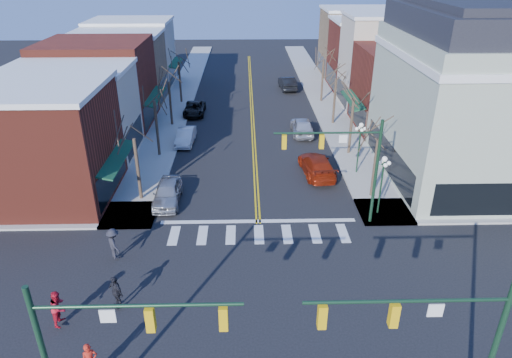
{
  "coord_description": "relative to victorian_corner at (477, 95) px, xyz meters",
  "views": [
    {
      "loc": [
        -0.8,
        -18.26,
        16.07
      ],
      "look_at": [
        -0.13,
        8.52,
        2.8
      ],
      "focal_mm": 32.0,
      "sensor_mm": 36.0,
      "label": 1
    }
  ],
  "objects": [
    {
      "name": "bldg_left_tan",
      "position": [
        -32.0,
        21.25,
        -2.76
      ],
      "size": [
        10.0,
        7.5,
        7.8
      ],
      "primitive_type": "cube",
      "color": "#A07F58",
      "rests_on": "ground"
    },
    {
      "name": "pedestrian_dark_a",
      "position": [
        -23.8,
        -14.87,
        -5.6
      ],
      "size": [
        1.09,
        1.04,
        1.82
      ],
      "primitive_type": "imported",
      "rotation": [
        0.0,
        0.0,
        -0.74
      ],
      "color": "black",
      "rests_on": "sidewalk_left"
    },
    {
      "name": "pedestrian_dark_b",
      "position": [
        -24.93,
        -10.74,
        -5.55
      ],
      "size": [
        1.3,
        1.42,
        1.92
      ],
      "primitive_type": "imported",
      "rotation": [
        0.0,
        0.0,
        2.19
      ],
      "color": "black",
      "rests_on": "sidewalk_left"
    },
    {
      "name": "car_left_mid",
      "position": [
        -22.9,
        7.43,
        -5.95
      ],
      "size": [
        1.66,
        4.33,
        1.41
      ],
      "primitive_type": "imported",
      "rotation": [
        0.0,
        0.0,
        -0.04
      ],
      "color": "silver",
      "rests_on": "ground"
    },
    {
      "name": "car_right_near",
      "position": [
        -11.56,
        0.43,
        -5.86
      ],
      "size": [
        2.74,
        5.7,
        1.6
      ],
      "primitive_type": "imported",
      "rotation": [
        0.0,
        0.0,
        3.23
      ],
      "color": "#98240D",
      "rests_on": "ground"
    },
    {
      "name": "bldg_left_stucco_a",
      "position": [
        -32.0,
        5.0,
        -2.91
      ],
      "size": [
        10.0,
        7.0,
        7.5
      ],
      "primitive_type": "cube",
      "color": "#C1B39F",
      "rests_on": "ground"
    },
    {
      "name": "sidewalk_right",
      "position": [
        -7.75,
        5.5,
        -6.58
      ],
      "size": [
        3.5,
        70.0,
        0.15
      ],
      "primitive_type": "cube",
      "color": "#9E9B93",
      "rests_on": "ground"
    },
    {
      "name": "tree_right_c",
      "position": [
        -8.1,
        12.5,
        -4.24
      ],
      "size": [
        0.24,
        0.24,
        4.83
      ],
      "primitive_type": "cylinder",
      "color": "#382B21",
      "rests_on": "ground"
    },
    {
      "name": "traffic_mast_near_left",
      "position": [
        -22.05,
        -21.9,
        -1.95
      ],
      "size": [
        6.6,
        0.28,
        7.2
      ],
      "color": "#14331E",
      "rests_on": "ground"
    },
    {
      "name": "tree_right_d",
      "position": [
        -8.1,
        20.5,
        -4.17
      ],
      "size": [
        0.24,
        0.24,
        4.97
      ],
      "primitive_type": "cylinder",
      "color": "#382B21",
      "rests_on": "ground"
    },
    {
      "name": "ground",
      "position": [
        -16.5,
        -14.5,
        -6.66
      ],
      "size": [
        160.0,
        160.0,
        0.0
      ],
      "primitive_type": "plane",
      "color": "black",
      "rests_on": "ground"
    },
    {
      "name": "lamppost_corner",
      "position": [
        -8.3,
        -6.0,
        -3.7
      ],
      "size": [
        0.36,
        0.36,
        4.33
      ],
      "color": "#14331E",
      "rests_on": "ground"
    },
    {
      "name": "tree_left_c",
      "position": [
        -24.9,
        12.5,
        -4.38
      ],
      "size": [
        0.24,
        0.24,
        4.55
      ],
      "primitive_type": "cylinder",
      "color": "#382B21",
      "rests_on": "ground"
    },
    {
      "name": "bldg_left_brick_b",
      "position": [
        -32.0,
        13.0,
        -2.41
      ],
      "size": [
        10.0,
        9.0,
        8.5
      ],
      "primitive_type": "cube",
      "color": "maroon",
      "rests_on": "ground"
    },
    {
      "name": "bldg_right_brick_b",
      "position": [
        -1.0,
        26.5,
        -2.41
      ],
      "size": [
        10.0,
        8.0,
        8.5
      ],
      "primitive_type": "cube",
      "color": "maroon",
      "rests_on": "ground"
    },
    {
      "name": "bldg_left_brick_a",
      "position": [
        -32.0,
        -2.75,
        -2.66
      ],
      "size": [
        10.0,
        8.5,
        8.0
      ],
      "primitive_type": "cube",
      "color": "maroon",
      "rests_on": "ground"
    },
    {
      "name": "car_right_mid",
      "position": [
        -11.7,
        9.6,
        -5.81
      ],
      "size": [
        2.05,
        4.99,
        1.69
      ],
      "primitive_type": "imported",
      "rotation": [
        0.0,
        0.0,
        3.15
      ],
      "color": "silver",
      "rests_on": "ground"
    },
    {
      "name": "bldg_right_stucco",
      "position": [
        -1.0,
        19.0,
        -1.66
      ],
      "size": [
        10.0,
        7.0,
        10.0
      ],
      "primitive_type": "cube",
      "color": "#C1B39F",
      "rests_on": "ground"
    },
    {
      "name": "car_right_far",
      "position": [
        -11.7,
        26.26,
        -5.82
      ],
      "size": [
        2.2,
        5.2,
        1.67
      ],
      "primitive_type": "imported",
      "rotation": [
        0.0,
        0.0,
        3.23
      ],
      "color": "black",
      "rests_on": "ground"
    },
    {
      "name": "tree_right_b",
      "position": [
        -8.1,
        4.5,
        -4.07
      ],
      "size": [
        0.24,
        0.24,
        5.18
      ],
      "primitive_type": "cylinder",
      "color": "#382B21",
      "rests_on": "ground"
    },
    {
      "name": "tree_left_a",
      "position": [
        -24.9,
        -3.5,
        -4.28
      ],
      "size": [
        0.24,
        0.24,
        4.76
      ],
      "primitive_type": "cylinder",
      "color": "#382B21",
      "rests_on": "ground"
    },
    {
      "name": "traffic_mast_near_right",
      "position": [
        -10.95,
        -21.9,
        -1.95
      ],
      "size": [
        6.6,
        0.28,
        7.2
      ],
      "color": "#14331E",
      "rests_on": "ground"
    },
    {
      "name": "traffic_mast_far_right",
      "position": [
        -10.95,
        -7.1,
        -1.95
      ],
      "size": [
        6.6,
        0.28,
        7.2
      ],
      "color": "#14331E",
      "rests_on": "ground"
    },
    {
      "name": "bldg_right_tan",
      "position": [
        -1.0,
        34.5,
        -2.16
      ],
      "size": [
        10.0,
        8.0,
        9.0
      ],
      "primitive_type": "cube",
      "color": "#A07F58",
      "rests_on": "ground"
    },
    {
      "name": "victorian_corner",
      "position": [
        0.0,
        0.0,
        0.0
      ],
      "size": [
        12.25,
        14.25,
        13.3
      ],
      "color": "#A1AC95",
      "rests_on": "ground"
    },
    {
      "name": "tree_right_a",
      "position": [
        -8.1,
        -3.5,
        -4.35
      ],
      "size": [
        0.24,
        0.24,
        4.62
      ],
      "primitive_type": "cylinder",
      "color": "#382B21",
      "rests_on": "ground"
    },
    {
      "name": "car_left_far",
      "position": [
        -22.9,
        16.05,
        -5.99
      ],
      "size": [
        2.24,
        4.79,
        1.33
      ],
      "primitive_type": "imported",
      "rotation": [
        0.0,
        0.0,
        -0.01
      ],
      "color": "black",
      "rests_on": "ground"
    },
    {
      "name": "car_left_near",
      "position": [
        -22.9,
        -3.94,
        -5.87
      ],
      "size": [
        1.9,
        4.62,
        1.57
      ],
      "primitive_type": "imported",
      "rotation": [
        0.0,
        0.0,
        0.01
      ],
      "color": "#A6A7AB",
      "rests_on": "ground"
    },
    {
      "name": "bldg_left_stucco_b",
      "position": [
        -32.0,
        29.0,
        -2.56
      ],
      "size": [
        10.0,
        8.0,
        8.2
      ],
      "primitive_type": "cube",
      "color": "#C1B39F",
      "rests_on": "ground"
    },
    {
      "name": "lamppost_midblock",
      "position": [
        -8.3,
        0.5,
        -3.7
      ],
      "size": [
        0.36,
        0.36,
        4.33
      ],
      "color": "#14331E",
      "rests_on": "ground"
    },
    {
      "name": "tree_left_d",
      "position": [
        -24.9,
        20.5,
        -4.21
      ],
      "size": [
        0.24,
        0.24,
        4.9
      ],
      "primitive_type": "cylinder",
      "color": "#382B21",
      "rests_on": "ground"
    },
    {
      "name": "tree_left_b",
      "position": [
        -24.9,
        4.5,
        -4.14
      ],
      "size": [
        0.24,
        0.24,
        5.04
      ],
      "primitive_type": "cylinder",
      "color": "#382B21",
      "rests_on": "ground"
    },
    {
      "name": "bldg_right_brick_a",
      "position": [
        -1.0,
        11.25,
        -2.66
      ],
      "size": [
        10.0,
        8.5,
        8.0
      ],
      "primitive_type": "cube",
      "color": "maroon",
      "rests_on": "ground"
    },
    {
      "name": "sidewalk_left",
      "position": [
        -25.25,
        5.5,
        -6.58
      ],
      "size": [
        3.5,
        70.0,
        0.15
      ],
      "primitive_type": "cube",
      "color": "#9E9B93",
      "rests_on": "ground"
    },
    {
      "name": "pedestrian_red_b",
      "position": [
        -26.21,
        -15.95,
        -5.58
      ],
      "size": [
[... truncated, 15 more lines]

